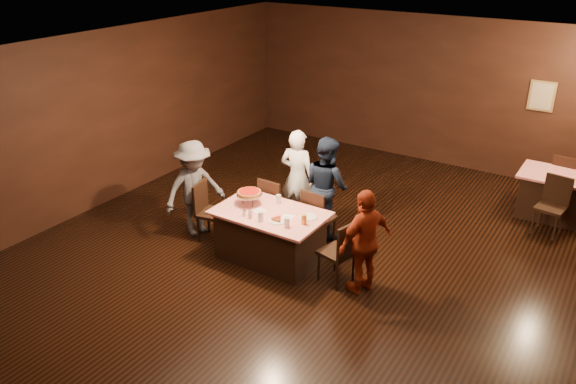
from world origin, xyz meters
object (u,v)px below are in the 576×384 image
(glass_front_right, at_px, (287,222))
(glass_back, at_px, (279,199))
(back_table, at_px, (557,196))
(diner_grey_knit, at_px, (194,188))
(chair_far_left, at_px, (276,205))
(chair_far_right, at_px, (319,217))
(chair_back_near, at_px, (551,207))
(pizza_stand, at_px, (249,193))
(glass_front_left, at_px, (261,217))
(plate_empty, at_px, (308,217))
(chair_back_far, at_px, (564,179))
(diner_red_shirt, at_px, (365,242))
(diner_white_jacket, at_px, (297,177))
(glass_amber, at_px, (304,219))
(chair_end_right, at_px, (337,251))
(diner_navy_hoodie, at_px, (326,186))
(chair_end_left, at_px, (212,212))
(main_table, at_px, (270,235))

(glass_front_right, xyz_separation_m, glass_back, (-0.50, 0.55, 0.00))
(back_table, distance_m, diner_grey_knit, 6.07)
(chair_far_left, distance_m, chair_far_right, 0.80)
(back_table, bearing_deg, chair_back_near, -90.00)
(pizza_stand, relative_size, glass_front_left, 2.71)
(back_table, xyz_separation_m, plate_empty, (-2.78, -3.59, 0.39))
(chair_back_far, bearing_deg, glass_front_right, 62.88)
(chair_far_left, xyz_separation_m, plate_empty, (0.95, -0.60, 0.30))
(diner_red_shirt, bearing_deg, diner_white_jacket, -102.71)
(glass_amber, bearing_deg, glass_back, 151.70)
(chair_end_right, bearing_deg, chair_back_near, 157.30)
(diner_white_jacket, xyz_separation_m, glass_amber, (0.89, -1.27, 0.03))
(chair_far_left, xyz_separation_m, glass_front_right, (0.85, -1.00, 0.37))
(chair_back_near, distance_m, diner_navy_hoodie, 3.59)
(chair_end_left, xyz_separation_m, pizza_stand, (0.70, 0.05, 0.48))
(chair_end_left, distance_m, chair_back_near, 5.37)
(plate_empty, bearing_deg, glass_back, 165.96)
(chair_far_right, relative_size, chair_end_right, 1.00)
(chair_end_right, bearing_deg, chair_far_right, -123.47)
(plate_empty, bearing_deg, chair_end_left, -174.81)
(chair_far_left, xyz_separation_m, diner_grey_knit, (-1.05, -0.73, 0.31))
(chair_far_right, bearing_deg, diner_white_jacket, -28.50)
(glass_back, bearing_deg, chair_back_far, 50.12)
(main_table, bearing_deg, diner_red_shirt, 0.05)
(diner_white_jacket, relative_size, diner_grey_knit, 1.04)
(chair_far_right, distance_m, pizza_stand, 1.16)
(chair_far_right, bearing_deg, diner_grey_knit, 27.19)
(chair_back_far, xyz_separation_m, plate_empty, (-2.78, -4.19, 0.30))
(back_table, bearing_deg, chair_far_left, -141.24)
(chair_back_near, distance_m, diner_white_jacket, 4.06)
(chair_far_left, height_order, glass_back, chair_far_left)
(diner_white_jacket, relative_size, pizza_stand, 4.25)
(chair_end_right, bearing_deg, diner_red_shirt, 103.68)
(chair_back_near, xyz_separation_m, glass_front_right, (-2.88, -3.29, 0.37))
(pizza_stand, bearing_deg, diner_navy_hoodie, 59.46)
(diner_navy_hoodie, bearing_deg, glass_front_left, 105.45)
(diner_grey_knit, height_order, plate_empty, diner_grey_knit)
(main_table, distance_m, diner_red_shirt, 1.55)
(back_table, xyz_separation_m, chair_far_left, (-3.73, -2.99, 0.09))
(diner_grey_knit, height_order, pizza_stand, diner_grey_knit)
(main_table, relative_size, glass_amber, 11.43)
(chair_back_far, bearing_deg, glass_back, 55.07)
(diner_grey_knit, xyz_separation_m, diner_red_shirt, (2.96, -0.02, -0.04))
(chair_back_far, height_order, diner_red_shirt, diner_red_shirt)
(chair_far_right, distance_m, glass_front_right, 1.07)
(glass_front_right, bearing_deg, main_table, 150.95)
(main_table, bearing_deg, chair_end_right, 0.00)
(chair_back_far, bearing_deg, diner_grey_knit, 47.05)
(chair_back_near, bearing_deg, glass_front_left, -125.75)
(diner_grey_knit, bearing_deg, glass_amber, -70.15)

